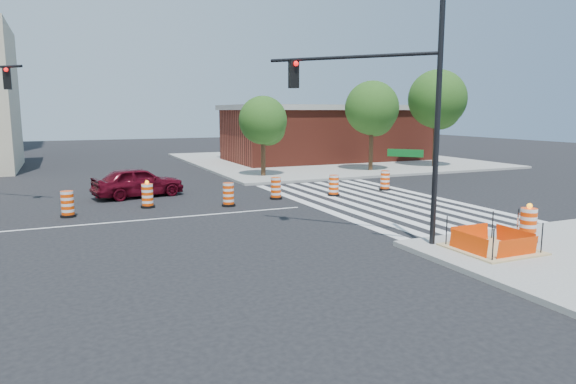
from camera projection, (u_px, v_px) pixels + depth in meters
name	position (u px, v px, depth m)	size (l,w,h in m)	color
ground	(130.00, 221.00, 19.34)	(120.00, 120.00, 0.00)	black
sidewalk_ne	(326.00, 160.00, 42.78)	(22.00, 22.00, 0.15)	gray
crosswalk_east	(375.00, 201.00, 23.71)	(6.75, 13.50, 0.01)	silver
lane_centerline	(130.00, 221.00, 19.34)	(14.00, 0.12, 0.01)	silver
excavation_pit	(492.00, 247.00, 14.77)	(2.20, 2.20, 0.90)	tan
brick_storefront	(327.00, 133.00, 42.43)	(16.50, 8.50, 4.60)	maroon
red_coupe	(138.00, 182.00, 24.75)	(1.73, 4.29, 1.46)	#500613
signal_pole_se	(387.00, 100.00, 15.44)	(3.68, 4.20, 7.22)	black
pit_drum	(528.00, 226.00, 15.65)	(0.61, 0.61, 1.19)	black
barricade	(518.00, 223.00, 16.05)	(0.60, 0.52, 0.89)	#FF4305
tree_north_c	(263.00, 123.00, 31.47)	(3.01, 2.97, 5.05)	#382314
tree_north_d	(372.00, 111.00, 34.39)	(3.61, 3.61, 6.13)	#382314
tree_north_e	(437.00, 102.00, 36.74)	(4.15, 4.15, 7.06)	#382314
median_drum_3	(68.00, 205.00, 20.05)	(0.60, 0.60, 1.02)	black
median_drum_4	(148.00, 196.00, 22.01)	(0.60, 0.60, 1.18)	black
median_drum_5	(228.00, 195.00, 22.35)	(0.60, 0.60, 1.02)	black
median_drum_6	(276.00, 189.00, 24.17)	(0.60, 0.60, 1.02)	black
median_drum_7	(334.00, 186.00, 25.07)	(0.60, 0.60, 1.02)	black
median_drum_8	(385.00, 181.00, 26.87)	(0.60, 0.60, 1.02)	black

